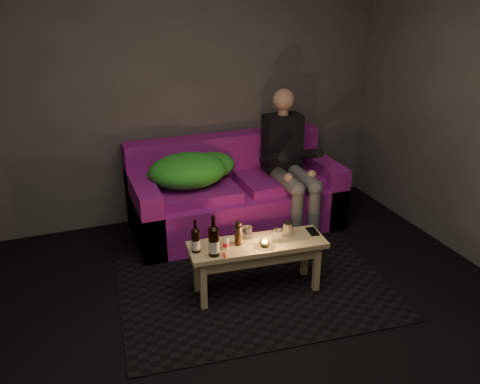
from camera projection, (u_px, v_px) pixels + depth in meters
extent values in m
plane|color=black|center=(278.00, 353.00, 3.24)|extent=(4.50, 4.50, 0.00)
plane|color=#434144|center=(180.00, 85.00, 4.68)|extent=(4.00, 0.00, 4.00)
cube|color=black|center=(254.00, 287.00, 3.93)|extent=(2.16, 1.65, 0.01)
cube|color=#7E107A|center=(236.00, 207.00, 4.81)|extent=(1.93, 0.87, 0.40)
cube|color=#7E107A|center=(224.00, 156.00, 4.93)|extent=(1.93, 0.21, 0.42)
cube|color=#7E107A|center=(144.00, 212.00, 4.49)|extent=(0.19, 0.87, 0.60)
cube|color=#7E107A|center=(318.00, 186.00, 5.06)|extent=(0.19, 0.87, 0.60)
cube|color=#7E107A|center=(196.00, 192.00, 4.54)|extent=(0.72, 0.58, 0.10)
cube|color=#7E107A|center=(278.00, 180.00, 4.81)|extent=(0.72, 0.58, 0.10)
ellipsoid|color=#2C7C16|center=(188.00, 171.00, 4.49)|extent=(0.69, 0.54, 0.29)
ellipsoid|color=#2C7C16|center=(212.00, 165.00, 4.71)|extent=(0.42, 0.35, 0.23)
ellipsoid|color=#2C7C16|center=(162.00, 176.00, 4.55)|extent=(0.31, 0.25, 0.15)
cube|color=black|center=(282.00, 142.00, 4.78)|extent=(0.35, 0.21, 0.53)
sphere|color=tan|center=(284.00, 100.00, 4.63)|extent=(0.20, 0.20, 0.20)
cylinder|color=#494A52|center=(286.00, 181.00, 4.60)|extent=(0.13, 0.48, 0.13)
cylinder|color=#494A52|center=(304.00, 178.00, 4.66)|extent=(0.13, 0.48, 0.13)
cylinder|color=#494A52|center=(297.00, 218.00, 4.51)|extent=(0.11, 0.11, 0.49)
cylinder|color=#494A52|center=(314.00, 215.00, 4.56)|extent=(0.11, 0.11, 0.49)
cube|color=black|center=(299.00, 242.00, 4.54)|extent=(0.09, 0.21, 0.06)
cube|color=black|center=(316.00, 239.00, 4.60)|extent=(0.09, 0.21, 0.06)
cube|color=tan|center=(257.00, 245.00, 3.73)|extent=(1.04, 0.41, 0.04)
cube|color=tan|center=(257.00, 252.00, 3.76)|extent=(0.91, 0.33, 0.09)
cube|color=tan|center=(203.00, 286.00, 3.60)|extent=(0.05, 0.05, 0.38)
cube|color=tan|center=(197.00, 270.00, 3.81)|extent=(0.05, 0.05, 0.38)
cube|color=tan|center=(316.00, 269.00, 3.82)|extent=(0.05, 0.05, 0.38)
cube|color=tan|center=(305.00, 254.00, 4.03)|extent=(0.05, 0.05, 0.38)
cylinder|color=black|center=(196.00, 241.00, 3.57)|extent=(0.06, 0.06, 0.17)
cylinder|color=white|center=(196.00, 244.00, 3.58)|extent=(0.06, 0.06, 0.07)
cone|color=black|center=(195.00, 229.00, 3.53)|extent=(0.06, 0.06, 0.03)
cylinder|color=black|center=(195.00, 225.00, 3.52)|extent=(0.02, 0.02, 0.08)
cylinder|color=black|center=(214.00, 242.00, 3.52)|extent=(0.07, 0.07, 0.21)
cylinder|color=white|center=(214.00, 246.00, 3.53)|extent=(0.08, 0.08, 0.09)
cone|color=black|center=(213.00, 227.00, 3.47)|extent=(0.07, 0.07, 0.03)
cylinder|color=black|center=(213.00, 222.00, 3.46)|extent=(0.03, 0.03, 0.10)
cylinder|color=silver|center=(226.00, 243.00, 3.63)|extent=(0.05, 0.05, 0.09)
cylinder|color=black|center=(238.00, 236.00, 3.67)|extent=(0.05, 0.05, 0.15)
cylinder|color=white|center=(247.00, 232.00, 3.78)|extent=(0.08, 0.08, 0.09)
cylinder|color=white|center=(265.00, 243.00, 3.67)|extent=(0.07, 0.07, 0.05)
sphere|color=orange|center=(265.00, 242.00, 3.66)|extent=(0.02, 0.02, 0.02)
cylinder|color=white|center=(278.00, 236.00, 3.72)|extent=(0.09, 0.09, 0.09)
cylinder|color=#B1B4B8|center=(287.00, 229.00, 3.81)|extent=(0.09, 0.09, 0.11)
cube|color=black|center=(313.00, 231.00, 3.88)|extent=(0.09, 0.15, 0.01)
cube|color=red|center=(224.00, 255.00, 3.55)|extent=(0.04, 0.07, 0.01)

